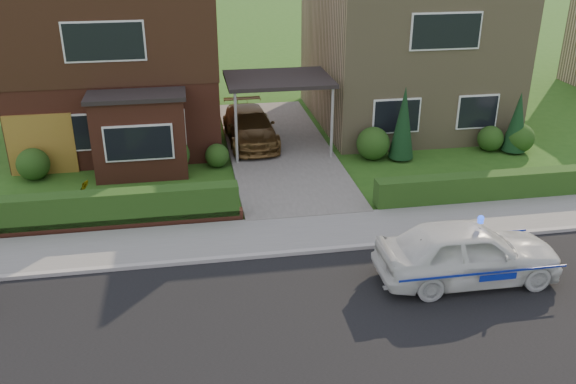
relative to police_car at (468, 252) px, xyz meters
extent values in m
plane|color=#265316|center=(-3.01, -1.20, -0.75)|extent=(120.00, 120.00, 0.00)
cube|color=black|center=(-3.01, -1.20, -0.75)|extent=(60.00, 6.00, 0.02)
cube|color=#9E9993|center=(-3.01, 1.85, -0.69)|extent=(60.00, 0.16, 0.12)
cube|color=slate|center=(-3.01, 2.90, -0.70)|extent=(60.00, 2.00, 0.10)
cube|color=#666059|center=(-3.01, 9.80, -0.69)|extent=(3.80, 12.00, 0.12)
cube|color=brown|center=(-8.81, 12.80, 2.15)|extent=(7.20, 8.00, 5.80)
cube|color=white|center=(-10.39, 8.78, 0.65)|extent=(1.80, 0.08, 1.30)
cube|color=white|center=(-7.22, 8.78, 0.65)|extent=(1.60, 0.08, 1.30)
cube|color=white|center=(-8.81, 8.78, 3.65)|extent=(2.60, 0.08, 1.30)
cube|color=black|center=(-8.81, 12.80, 3.60)|extent=(7.26, 8.06, 2.90)
cube|color=brown|center=(-7.94, 8.10, 0.60)|extent=(3.00, 1.40, 2.70)
cube|color=black|center=(-7.94, 8.10, 2.02)|extent=(3.20, 1.60, 0.14)
cube|color=#93825A|center=(2.79, 12.80, 2.15)|extent=(7.20, 8.00, 5.80)
cube|color=white|center=(1.21, 8.78, 0.65)|extent=(1.80, 0.08, 1.30)
cube|color=white|center=(4.38, 8.78, 0.65)|extent=(1.60, 0.08, 1.30)
cube|color=white|center=(2.79, 8.78, 3.65)|extent=(2.60, 0.08, 1.30)
cube|color=black|center=(-3.01, 9.80, 1.95)|extent=(3.80, 3.00, 0.14)
cylinder|color=gray|center=(-4.71, 8.40, 0.60)|extent=(0.10, 0.10, 2.70)
cylinder|color=gray|center=(-1.31, 8.40, 0.60)|extent=(0.10, 0.10, 2.70)
cube|color=olive|center=(-11.25, 8.76, 0.30)|extent=(2.20, 0.10, 2.10)
cube|color=brown|center=(-8.81, 4.10, -0.57)|extent=(7.70, 0.25, 0.36)
cube|color=#1D3C13|center=(-8.81, 4.25, -0.75)|extent=(7.50, 0.55, 0.90)
cube|color=#1D3C13|center=(2.79, 4.15, -0.75)|extent=(7.50, 0.55, 0.80)
sphere|color=#1D3C13|center=(-11.51, 8.30, -0.21)|extent=(1.08, 1.08, 1.08)
sphere|color=#1D3C13|center=(-7.01, 8.10, -0.09)|extent=(1.32, 1.32, 1.32)
sphere|color=#1D3C13|center=(-5.41, 8.40, -0.33)|extent=(0.84, 0.84, 0.84)
sphere|color=#1D3C13|center=(0.19, 8.20, -0.15)|extent=(1.20, 1.20, 1.20)
sphere|color=#1D3C13|center=(4.79, 8.30, -0.27)|extent=(0.96, 0.96, 0.96)
sphere|color=#1D3C13|center=(5.79, 8.00, -0.21)|extent=(1.08, 1.08, 1.08)
cone|color=black|center=(1.19, 8.00, 0.55)|extent=(0.90, 0.90, 2.60)
cone|color=black|center=(5.59, 8.00, 0.35)|extent=(0.90, 0.90, 2.20)
imported|color=silver|center=(0.00, 0.00, 0.00)|extent=(1.80, 4.39, 1.49)
sphere|color=#193FF2|center=(0.22, 0.00, 0.82)|extent=(0.17, 0.17, 0.17)
cube|color=navy|center=(0.00, -0.88, -0.06)|extent=(4.02, 0.02, 0.05)
cube|color=navy|center=(0.00, 0.88, -0.06)|extent=(4.02, 0.01, 0.05)
ellipsoid|color=black|center=(-1.22, -0.10, 0.29)|extent=(0.22, 0.17, 0.21)
sphere|color=white|center=(-1.21, -0.16, 0.28)|extent=(0.11, 0.11, 0.11)
sphere|color=black|center=(-1.20, -0.12, 0.43)|extent=(0.13, 0.13, 0.13)
cone|color=black|center=(-1.25, -0.11, 0.49)|extent=(0.04, 0.04, 0.05)
cone|color=black|center=(-1.16, -0.11, 0.49)|extent=(0.04, 0.04, 0.05)
imported|color=brown|center=(-4.01, 10.47, 0.01)|extent=(1.93, 4.41, 1.26)
imported|color=gray|center=(-9.63, 6.02, -0.36)|extent=(0.54, 0.51, 0.77)
imported|color=gray|center=(-8.29, 7.77, -0.37)|extent=(0.54, 0.54, 0.75)
camera|label=1|loc=(-6.35, -11.70, 7.23)|focal=38.00mm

